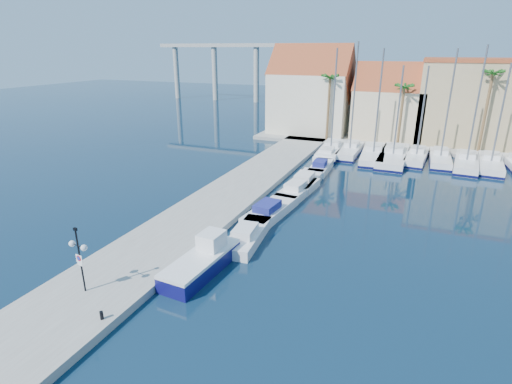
{
  "coord_description": "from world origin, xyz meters",
  "views": [
    {
      "loc": [
        6.87,
        -15.83,
        13.2
      ],
      "look_at": [
        -4.06,
        10.29,
        3.0
      ],
      "focal_mm": 28.0,
      "sensor_mm": 36.0,
      "label": 1
    }
  ],
  "objects": [
    {
      "name": "palm_0",
      "position": [
        -6.0,
        42.0,
        9.08
      ],
      "size": [
        2.6,
        2.6,
        10.15
      ],
      "color": "brown",
      "rests_on": "shore_north"
    },
    {
      "name": "bollard",
      "position": [
        -6.6,
        -3.53,
        0.72
      ],
      "size": [
        0.18,
        0.18,
        0.44
      ],
      "primitive_type": "cylinder",
      "color": "black",
      "rests_on": "quay_west"
    },
    {
      "name": "shore_north",
      "position": [
        10.0,
        48.0,
        0.25
      ],
      "size": [
        54.0,
        16.0,
        0.5
      ],
      "primitive_type": "cube",
      "color": "gray",
      "rests_on": "ground"
    },
    {
      "name": "sailboat_6",
      "position": [
        12.24,
        35.8,
        0.61
      ],
      "size": [
        3.27,
        9.74,
        13.63
      ],
      "rotation": [
        0.0,
        0.0,
        -0.08
      ],
      "color": "white",
      "rests_on": "ground"
    },
    {
      "name": "motorboat_west_3",
      "position": [
        -3.38,
        21.91,
        0.51
      ],
      "size": [
        2.28,
        7.03,
        1.4
      ],
      "rotation": [
        0.0,
        0.0,
        0.01
      ],
      "color": "white",
      "rests_on": "ground"
    },
    {
      "name": "motorboat_west_0",
      "position": [
        -3.75,
        7.92,
        0.51
      ],
      "size": [
        2.58,
        6.35,
        1.4
      ],
      "rotation": [
        0.0,
        0.0,
        0.1
      ],
      "color": "white",
      "rests_on": "ground"
    },
    {
      "name": "building_2",
      "position": [
        13.0,
        48.0,
        6.26
      ],
      "size": [
        14.2,
        10.2,
        11.5
      ],
      "color": "tan",
      "rests_on": "shore_north"
    },
    {
      "name": "palm_2",
      "position": [
        14.0,
        42.0,
        10.02
      ],
      "size": [
        2.6,
        2.6,
        11.15
      ],
      "color": "brown",
      "rests_on": "shore_north"
    },
    {
      "name": "sailboat_7",
      "position": [
        14.81,
        36.28,
        0.58
      ],
      "size": [
        3.22,
        9.65,
        11.78
      ],
      "rotation": [
        0.0,
        0.0,
        -0.08
      ],
      "color": "white",
      "rests_on": "ground"
    },
    {
      "name": "palm_1",
      "position": [
        4.0,
        42.0,
        8.14
      ],
      "size": [
        2.6,
        2.6,
        9.15
      ],
      "color": "brown",
      "rests_on": "shore_north"
    },
    {
      "name": "fishing_boat",
      "position": [
        -4.68,
        3.17,
        0.73
      ],
      "size": [
        2.51,
        6.39,
        2.19
      ],
      "rotation": [
        0.0,
        0.0,
        -0.07
      ],
      "color": "#0E0D50",
      "rests_on": "ground"
    },
    {
      "name": "viaduct",
      "position": [
        -39.07,
        82.0,
        10.25
      ],
      "size": [
        48.0,
        2.2,
        14.45
      ],
      "color": "#9E9E99",
      "rests_on": "ground"
    },
    {
      "name": "sailboat_3",
      "position": [
        4.02,
        35.6,
        0.55
      ],
      "size": [
        3.3,
        12.02,
        11.39
      ],
      "rotation": [
        0.0,
        0.0,
        -0.01
      ],
      "color": "white",
      "rests_on": "ground"
    },
    {
      "name": "motorboat_west_5",
      "position": [
        -3.84,
        33.48,
        0.51
      ],
      "size": [
        2.45,
        7.18,
        1.4
      ],
      "rotation": [
        0.0,
        0.0,
        0.02
      ],
      "color": "white",
      "rests_on": "ground"
    },
    {
      "name": "sailboat_4",
      "position": [
        6.73,
        36.26,
        0.59
      ],
      "size": [
        2.9,
        8.66,
        11.37
      ],
      "rotation": [
        0.0,
        0.0,
        -0.08
      ],
      "color": "white",
      "rests_on": "ground"
    },
    {
      "name": "motorboat_west_1",
      "position": [
        -3.89,
        12.96,
        0.51
      ],
      "size": [
        2.87,
        7.03,
        1.4
      ],
      "rotation": [
        0.0,
        0.0,
        -0.1
      ],
      "color": "white",
      "rests_on": "ground"
    },
    {
      "name": "sailboat_5",
      "position": [
        9.4,
        36.58,
        0.62
      ],
      "size": [
        2.52,
        8.87,
        13.26
      ],
      "rotation": [
        0.0,
        0.0,
        0.02
      ],
      "color": "white",
      "rests_on": "ground"
    },
    {
      "name": "motorboat_west_2",
      "position": [
        -3.33,
        18.88,
        0.51
      ],
      "size": [
        2.75,
        6.8,
        1.4
      ],
      "rotation": [
        0.0,
        0.0,
        -0.1
      ],
      "color": "white",
      "rests_on": "ground"
    },
    {
      "name": "quay_west",
      "position": [
        -9.0,
        13.5,
        0.25
      ],
      "size": [
        6.0,
        77.0,
        0.5
      ],
      "primitive_type": "cube",
      "color": "gray",
      "rests_on": "ground"
    },
    {
      "name": "sailboat_2",
      "position": [
        1.62,
        35.5,
        0.58
      ],
      "size": [
        3.43,
        10.77,
        13.27
      ],
      "rotation": [
        0.0,
        0.0,
        0.06
      ],
      "color": "white",
      "rests_on": "ground"
    },
    {
      "name": "ground",
      "position": [
        0.0,
        0.0,
        0.0
      ],
      "size": [
        260.0,
        260.0,
        0.0
      ],
      "primitive_type": "plane",
      "color": "#081D31",
      "rests_on": "ground"
    },
    {
      "name": "motorboat_west_4",
      "position": [
        -3.19,
        27.29,
        0.51
      ],
      "size": [
        2.1,
        5.97,
        1.4
      ],
      "rotation": [
        0.0,
        0.0,
        0.04
      ],
      "color": "white",
      "rests_on": "ground"
    },
    {
      "name": "sailboat_1",
      "position": [
        -1.45,
        36.29,
        0.63
      ],
      "size": [
        2.46,
        8.99,
        14.04
      ],
      "rotation": [
        0.0,
        0.0,
        -0.01
      ],
      "color": "white",
      "rests_on": "ground"
    },
    {
      "name": "building_0",
      "position": [
        -10.0,
        47.0,
        6.52
      ],
      "size": [
        12.3,
        9.0,
        13.5
      ],
      "color": "beige",
      "rests_on": "shore_north"
    },
    {
      "name": "building_1",
      "position": [
        2.0,
        47.0,
        5.3
      ],
      "size": [
        10.3,
        8.0,
        11.0
      ],
      "color": "beige",
      "rests_on": "shore_north"
    },
    {
      "name": "lamp_post",
      "position": [
        -9.24,
        -1.95,
        3.04
      ],
      "size": [
        1.31,
        0.47,
        3.87
      ],
      "rotation": [
        0.0,
        0.0,
        -0.12
      ],
      "color": "black",
      "rests_on": "quay_west"
    },
    {
      "name": "sailboat_0",
      "position": [
        -3.84,
        35.72,
        0.59
      ],
      "size": [
        3.14,
        10.11,
        13.28
      ],
      "rotation": [
        0.0,
        0.0,
        0.05
      ],
      "color": "white",
      "rests_on": "ground"
    }
  ]
}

